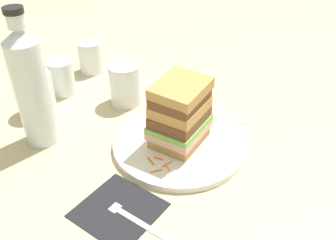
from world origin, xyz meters
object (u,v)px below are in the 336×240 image
knife (219,109)px  empty_tumbler_1 (62,77)px  sandwich (180,114)px  napkin_dark (119,210)px  water_bottle (31,87)px  empty_tumbler_2 (90,57)px  main_plate (180,143)px  empty_tumbler_0 (38,94)px  juice_glass (125,86)px  fork (128,214)px

knife → empty_tumbler_1: bearing=114.2°
sandwich → knife: sandwich is taller
napkin_dark → empty_tumbler_1: 0.44m
water_bottle → empty_tumbler_2: bearing=26.5°
main_plate → napkin_dark: size_ratio=2.12×
sandwich → empty_tumbler_1: size_ratio=1.58×
main_plate → empty_tumbler_1: (0.00, 0.37, 0.04)m
water_bottle → empty_tumbler_1: water_bottle is taller
knife → empty_tumbler_0: size_ratio=2.04×
empty_tumbler_0 → sandwich: bearing=-76.1°
main_plate → napkin_dark: 0.21m
knife → empty_tumbler_2: size_ratio=2.29×
empty_tumbler_2 → water_bottle: bearing=-153.5°
juice_glass → empty_tumbler_1: bearing=110.8°
main_plate → napkin_dark: (-0.21, -0.02, -0.01)m
napkin_dark → juice_glass: size_ratio=1.30×
napkin_dark → empty_tumbler_1: empty_tumbler_1 is taller
empty_tumbler_1 → sandwich: bearing=-90.7°
fork → napkin_dark: bearing=90.0°
juice_glass → empty_tumbler_2: bearing=70.3°
empty_tumbler_0 → water_bottle: bearing=-127.1°
napkin_dark → juice_glass: (0.27, 0.22, 0.04)m
main_plate → empty_tumbler_1: empty_tumbler_1 is taller
napkin_dark → empty_tumbler_1: size_ratio=1.47×
sandwich → napkin_dark: sandwich is taller
main_plate → juice_glass: bearing=72.2°
main_plate → fork: main_plate is taller
empty_tumbler_2 → sandwich: bearing=-108.6°
main_plate → knife: (0.17, -0.00, -0.01)m
napkin_dark → juice_glass: 0.35m
sandwich → juice_glass: 0.22m
fork → empty_tumbler_1: bearing=62.1°
knife → juice_glass: juice_glass is taller
knife → fork: bearing=-174.4°
napkin_dark → empty_tumbler_0: (0.12, 0.36, 0.05)m
sandwich → fork: bearing=-169.9°
main_plate → fork: bearing=-169.8°
main_plate → empty_tumbler_1: bearing=89.2°
juice_glass → empty_tumbler_1: juice_glass is taller
water_bottle → empty_tumbler_0: water_bottle is taller
napkin_dark → empty_tumbler_2: (0.34, 0.41, 0.04)m
sandwich → knife: (0.17, -0.00, -0.08)m
empty_tumbler_1 → empty_tumbler_2: size_ratio=1.02×
empty_tumbler_1 → fork: bearing=-117.9°
napkin_dark → empty_tumbler_1: (0.21, 0.38, 0.04)m
main_plate → water_bottle: (-0.15, 0.25, 0.12)m
juice_glass → empty_tumbler_2: 0.20m
sandwich → empty_tumbler_2: bearing=71.4°
fork → empty_tumbler_1: (0.21, 0.40, 0.04)m
water_bottle → empty_tumbler_2: (0.29, 0.14, -0.09)m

